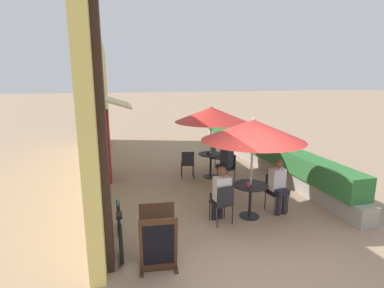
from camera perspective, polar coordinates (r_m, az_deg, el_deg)
The scene contains 19 objects.
ground_plane at distance 5.55m, azimuth 11.99°, elevation -21.09°, with size 120.00×120.00×0.00m, color #9E7F66.
cafe_facade_wall at distance 9.60m, azimuth -16.82°, elevation 6.25°, with size 0.98×11.16×4.20m.
planter_hedge at distance 11.06m, azimuth 12.25°, elevation -0.88°, with size 0.60×10.16×1.01m.
patio_table_near at distance 6.82m, azimuth 11.05°, elevation -9.30°, with size 0.77×0.77×0.75m.
patio_umbrella_near at distance 6.43m, azimuth 11.58°, elevation 2.59°, with size 2.20×2.20×2.24m.
cafe_chair_near_left at distance 6.42m, azimuth 5.92°, elevation -10.78°, with size 0.45×0.45×0.87m.
seated_patron_near_left at distance 6.45m, azimuth 5.48°, elevation -9.03°, with size 0.37×0.44×1.25m.
cafe_chair_near_right at distance 7.29m, azimuth 15.52°, elevation -8.29°, with size 0.45×0.45×0.87m.
seated_patron_near_right at distance 7.15m, azimuth 16.15°, elevation -7.29°, with size 0.37×0.44×1.25m.
coffee_cup_near at distance 6.61m, azimuth 10.69°, elevation -7.64°, with size 0.07×0.07×0.09m.
patio_table_mid at distance 9.32m, azimuth 3.56°, elevation -3.10°, with size 0.77×0.77×0.75m.
patio_umbrella_mid at distance 9.04m, azimuth 3.68°, elevation 5.64°, with size 2.20×2.20×2.24m.
cafe_chair_mid_left at distance 8.85m, azimuth 6.87°, elevation -4.19°, with size 0.51×0.51×0.87m.
seated_patron_mid_left at distance 8.73m, azimuth 6.36°, elevation -3.25°, with size 0.49×0.44×1.25m.
cafe_chair_mid_right at distance 10.01m, azimuth 4.65°, elevation -2.17°, with size 0.56×0.56×0.87m.
cafe_chair_mid_back at distance 9.17m, azimuth -0.85°, elevation -3.49°, with size 0.46×0.46×0.87m.
coffee_cup_mid at distance 9.22m, azimuth 3.09°, elevation -1.63°, with size 0.07×0.07×0.09m.
bicycle_leaning at distance 5.86m, azimuth -13.63°, elevation -15.29°, with size 0.10×1.72×0.76m.
menu_board at distance 5.10m, azimuth -6.50°, elevation -17.64°, with size 0.65×0.69×1.00m.
Camera 1 is at (-2.18, -4.09, 3.05)m, focal length 28.00 mm.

